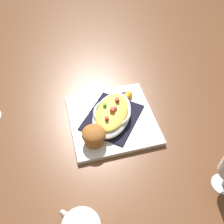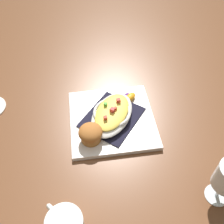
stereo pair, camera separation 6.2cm
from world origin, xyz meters
TOP-DOWN VIEW (x-y plane):
  - ground_plane at (0.00, 0.00)m, footprint 2.60×2.60m
  - square_plate at (0.00, 0.00)m, footprint 0.30×0.30m
  - folded_napkin at (0.00, 0.00)m, footprint 0.25×0.25m
  - gratin_dish at (-0.00, -0.00)m, footprint 0.22×0.24m
  - muffin at (0.08, 0.07)m, footprint 0.08×0.08m
  - orange_garnish at (-0.08, -0.08)m, footprint 0.07×0.06m

SIDE VIEW (x-z plane):
  - ground_plane at x=0.00m, z-range 0.00..0.00m
  - square_plate at x=0.00m, z-range 0.00..0.02m
  - folded_napkin at x=0.00m, z-range 0.02..0.02m
  - orange_garnish at x=-0.08m, z-range 0.01..0.03m
  - gratin_dish at x=0.00m, z-range 0.01..0.06m
  - muffin at x=0.08m, z-range 0.02..0.07m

